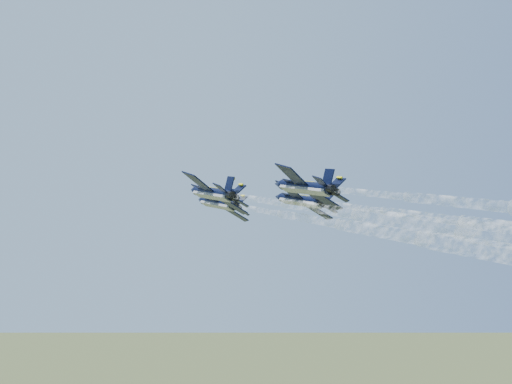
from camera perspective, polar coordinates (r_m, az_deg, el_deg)
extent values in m
cylinder|color=black|center=(128.73, -3.35, -0.96)|extent=(7.29, 14.32, 2.51)
cone|color=black|center=(136.27, -5.08, -1.29)|extent=(3.32, 3.50, 2.51)
ellipsoid|color=black|center=(132.14, -4.00, -0.89)|extent=(2.17, 2.90, 1.30)
cube|color=gray|center=(128.50, -3.49, -1.22)|extent=(5.98, 12.64, 1.23)
cube|color=black|center=(126.66, -4.44, -0.06)|extent=(6.49, 6.14, 3.29)
cube|color=yellow|center=(128.31, -4.80, -0.11)|extent=(4.47, 3.63, 3.23)
cube|color=black|center=(129.32, -1.95, -1.85)|extent=(5.66, 3.66, 3.29)
cube|color=yellow|center=(130.94, -2.34, -1.88)|extent=(5.40, 0.58, 3.23)
cube|color=black|center=(121.98, -2.61, -0.09)|extent=(3.02, 2.97, 1.53)
cube|color=black|center=(123.69, -1.03, -1.24)|extent=(2.57, 1.81, 1.53)
cube|color=black|center=(123.65, -2.01, 0.11)|extent=(1.52, 2.49, 2.79)
cube|color=black|center=(124.34, -1.37, -0.35)|extent=(2.88, 2.99, 2.01)
cylinder|color=black|center=(121.94, -1.83, -0.55)|extent=(1.97, 1.78, 1.62)
cylinder|color=black|center=(122.31, -1.49, -0.80)|extent=(1.97, 1.78, 1.62)
cylinder|color=black|center=(112.88, -3.82, -0.08)|extent=(7.29, 14.32, 2.51)
cone|color=black|center=(120.44, -5.75, -0.51)|extent=(3.32, 3.50, 2.51)
ellipsoid|color=black|center=(116.30, -4.55, -0.02)|extent=(2.17, 2.90, 1.30)
cube|color=gray|center=(112.64, -3.98, -0.37)|extent=(5.98, 12.64, 1.23)
cube|color=black|center=(110.86, -5.08, 0.97)|extent=(6.49, 6.14, 3.29)
cube|color=yellow|center=(112.52, -5.48, 0.90)|extent=(4.47, 3.63, 3.23)
cube|color=black|center=(113.41, -2.22, -1.10)|extent=(5.66, 3.66, 3.29)
cube|color=yellow|center=(115.04, -2.66, -1.14)|extent=(5.40, 0.58, 3.23)
cube|color=black|center=(106.14, -3.00, 0.99)|extent=(3.02, 2.97, 1.53)
cube|color=black|center=(107.79, -1.18, -0.36)|extent=(2.57, 1.81, 1.53)
cube|color=black|center=(107.82, -2.30, 1.20)|extent=(1.52, 2.49, 2.79)
cube|color=black|center=(108.48, -1.57, 0.66)|extent=(2.88, 2.99, 2.01)
cylinder|color=black|center=(106.08, -2.10, 0.45)|extent=(1.97, 1.78, 1.62)
cylinder|color=black|center=(106.44, -1.71, 0.16)|extent=(1.97, 1.78, 1.62)
cylinder|color=black|center=(123.86, 4.06, -0.71)|extent=(7.29, 14.32, 2.51)
cone|color=black|center=(130.84, 1.85, -1.07)|extent=(3.32, 3.50, 2.51)
ellipsoid|color=black|center=(127.05, 3.19, -0.65)|extent=(2.17, 2.90, 1.30)
cube|color=gray|center=(123.59, 3.93, -0.98)|extent=(5.98, 12.64, 1.23)
cube|color=black|center=(121.50, 3.06, 0.23)|extent=(6.49, 6.14, 3.29)
cube|color=yellow|center=(123.03, 2.59, 0.18)|extent=(4.47, 3.63, 3.23)
cube|color=black|center=(124.84, 5.46, -1.63)|extent=(5.66, 3.66, 3.29)
cube|color=yellow|center=(126.33, 4.98, -1.66)|extent=(5.40, 0.58, 3.23)
cube|color=black|center=(117.39, 5.24, 0.22)|extent=(3.02, 2.97, 1.53)
cube|color=black|center=(119.53, 6.76, -0.99)|extent=(2.57, 1.81, 1.53)
cube|color=black|center=(119.23, 5.76, 0.42)|extent=(1.52, 2.49, 2.79)
cube|color=black|center=(120.09, 6.36, -0.07)|extent=(2.88, 2.99, 2.01)
cylinder|color=black|center=(117.58, 6.05, -0.27)|extent=(1.97, 1.78, 1.62)
cylinder|color=black|center=(118.04, 6.38, -0.52)|extent=(1.97, 1.78, 1.62)
cylinder|color=black|center=(105.08, 4.45, 0.46)|extent=(7.29, 14.32, 2.51)
cone|color=black|center=(112.02, 1.84, -0.03)|extent=(3.32, 3.50, 2.51)
ellipsoid|color=black|center=(108.27, 3.41, 0.50)|extent=(2.17, 2.90, 1.30)
cube|color=gray|center=(104.80, 4.30, 0.14)|extent=(5.98, 12.64, 1.23)
cube|color=black|center=(102.75, 3.27, 1.60)|extent=(6.49, 6.14, 3.29)
cube|color=yellow|center=(104.28, 2.71, 1.52)|extent=(4.47, 3.63, 3.23)
cube|color=black|center=(106.05, 6.10, -0.64)|extent=(5.66, 3.66, 3.29)
cube|color=yellow|center=(107.53, 5.52, -0.68)|extent=(5.40, 0.58, 3.23)
cube|color=black|center=(98.67, 5.88, 1.64)|extent=(3.02, 2.97, 1.53)
cube|color=black|center=(100.81, 7.67, 0.18)|extent=(2.57, 1.81, 1.53)
cube|color=black|center=(100.54, 6.48, 1.85)|extent=(1.52, 2.49, 2.79)
cube|color=black|center=(101.39, 7.19, 1.27)|extent=(2.88, 2.99, 2.01)
cylinder|color=black|center=(98.86, 6.84, 1.06)|extent=(1.97, 1.78, 1.62)
cylinder|color=black|center=(99.32, 7.23, 0.75)|extent=(1.97, 1.78, 1.62)
cylinder|color=white|center=(114.99, 0.50, -0.22)|extent=(7.32, 16.99, 1.33)
cylinder|color=white|center=(101.50, 5.56, 0.75)|extent=(7.79, 17.16, 1.83)
cylinder|color=white|center=(89.08, 12.09, 1.99)|extent=(8.34, 17.36, 2.42)
cylinder|color=white|center=(78.22, 20.59, 3.56)|extent=(8.98, 17.60, 3.10)
cylinder|color=white|center=(99.13, 0.59, 0.90)|extent=(7.32, 16.99, 1.33)
cylinder|color=white|center=(85.78, 6.59, 2.23)|extent=(7.79, 17.16, 1.83)
cylinder|color=white|center=(73.76, 14.68, 3.97)|extent=(8.34, 17.36, 2.42)
cylinder|color=white|center=(111.38, 8.93, 0.09)|extent=(7.32, 16.99, 1.33)
cylinder|color=white|center=(99.57, 15.21, 1.12)|extent=(7.79, 17.16, 1.83)
cylinder|color=white|center=(92.80, 10.36, 1.58)|extent=(7.32, 16.99, 1.33)
cylinder|color=white|center=(81.50, 18.26, 3.04)|extent=(7.79, 17.16, 1.83)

